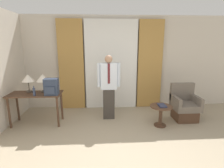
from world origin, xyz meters
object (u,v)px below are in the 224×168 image
(desk, at_px, (36,98))
(book, at_px, (162,105))
(table_lamp_right, at_px, (43,78))
(bottle_near_edge, at_px, (34,92))
(person, at_px, (109,85))
(side_table, at_px, (161,112))
(backpack, at_px, (51,87))
(table_lamp_left, at_px, (28,79))
(armchair, at_px, (184,107))

(desk, xyz_separation_m, book, (2.97, -0.31, -0.13))
(table_lamp_right, relative_size, bottle_near_edge, 1.93)
(person, bearing_deg, side_table, -22.70)
(table_lamp_right, relative_size, backpack, 1.15)
(table_lamp_right, distance_m, book, 2.89)
(desk, height_order, person, person)
(desk, relative_size, table_lamp_right, 2.76)
(table_lamp_left, distance_m, backpack, 0.67)
(bottle_near_edge, relative_size, side_table, 0.44)
(bottle_near_edge, bearing_deg, side_table, -2.18)
(book, bearing_deg, table_lamp_right, 171.68)
(table_lamp_left, distance_m, person, 1.94)
(person, relative_size, book, 6.50)
(desk, relative_size, table_lamp_left, 2.76)
(side_table, bearing_deg, person, 157.30)
(side_table, bearing_deg, bottle_near_edge, 177.82)
(backpack, distance_m, person, 1.37)
(table_lamp_left, bearing_deg, book, -7.42)
(table_lamp_right, xyz_separation_m, side_table, (2.79, -0.40, -0.77))
(table_lamp_left, xyz_separation_m, backpack, (0.60, -0.25, -0.15))
(backpack, bearing_deg, table_lamp_right, 136.34)
(table_lamp_left, distance_m, armchair, 3.94)
(bottle_near_edge, xyz_separation_m, book, (2.92, -0.12, -0.35))
(backpack, bearing_deg, armchair, 3.21)
(table_lamp_right, bearing_deg, desk, -148.96)
(person, xyz_separation_m, side_table, (1.21, -0.50, -0.56))
(table_lamp_right, bearing_deg, book, -8.32)
(side_table, bearing_deg, armchair, 24.65)
(table_lamp_right, relative_size, book, 1.74)
(table_lamp_left, relative_size, table_lamp_right, 1.00)
(table_lamp_right, distance_m, armchair, 3.60)
(armchair, relative_size, book, 3.61)
(desk, bearing_deg, side_table, -5.70)
(armchair, xyz_separation_m, book, (-0.72, -0.35, 0.18))
(backpack, xyz_separation_m, person, (1.32, 0.35, -0.06))
(armchair, height_order, book, armchair)
(table_lamp_left, bearing_deg, backpack, -22.23)
(table_lamp_left, relative_size, armchair, 0.48)
(table_lamp_left, relative_size, backpack, 1.15)
(book, bearing_deg, desk, 174.12)
(table_lamp_right, relative_size, armchair, 0.48)
(bottle_near_edge, bearing_deg, armchair, 3.54)
(bottle_near_edge, height_order, side_table, bottle_near_edge)
(table_lamp_right, height_order, bottle_near_edge, table_lamp_right)
(armchair, bearing_deg, table_lamp_right, 178.98)
(backpack, bearing_deg, bottle_near_edge, -173.57)
(table_lamp_right, height_order, book, table_lamp_right)
(bottle_near_edge, distance_m, book, 2.94)
(backpack, relative_size, side_table, 0.74)
(table_lamp_left, xyz_separation_m, book, (3.14, -0.41, -0.59))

